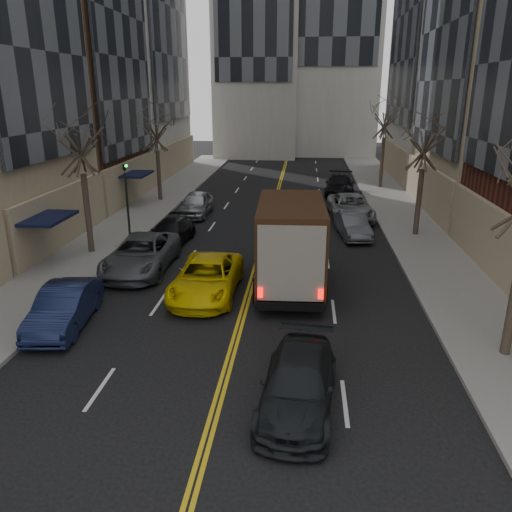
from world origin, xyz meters
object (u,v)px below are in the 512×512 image
Objects in this scene: ups_truck at (290,244)px; pedestrian at (262,282)px; observer_sedan at (298,384)px; taxi at (207,278)px.

ups_truck is 2.25m from pedestrian.
pedestrian is (-1.06, -1.63, -1.13)m from ups_truck.
ups_truck is 8.80m from observer_sedan.
ups_truck is at bearing 98.77° from observer_sedan.
pedestrian is (-1.57, 7.06, 0.13)m from observer_sedan.
ups_truck is 4.37× the size of pedestrian.
observer_sedan is 0.90× the size of taxi.
ups_truck reaches higher than observer_sedan.
taxi is at bearing -162.21° from ups_truck.
taxi is at bearing 123.26° from observer_sedan.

